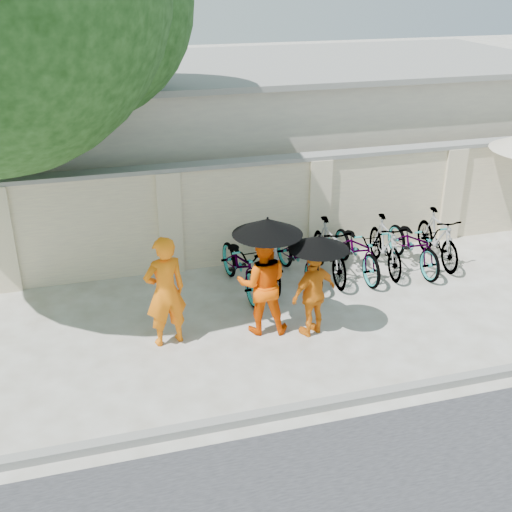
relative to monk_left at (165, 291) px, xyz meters
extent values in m
plane|color=silver|center=(1.47, -0.53, -0.90)|extent=(80.00, 80.00, 0.00)
cube|color=gray|center=(1.47, -2.23, -0.84)|extent=(40.00, 0.16, 0.12)
cube|color=beige|center=(2.47, 2.67, 0.10)|extent=(20.00, 0.30, 2.00)
cube|color=beige|center=(3.47, 6.47, 0.70)|extent=(14.00, 6.00, 3.20)
sphere|color=#376A2A|center=(-0.83, 3.07, 4.00)|extent=(4.00, 4.00, 4.00)
imported|color=orange|center=(0.00, 0.00, 0.00)|extent=(0.74, 0.56, 1.81)
imported|color=#FF5703|center=(1.54, -0.05, -0.06)|extent=(0.95, 0.82, 1.70)
cylinder|color=black|center=(1.59, -0.13, 0.50)|extent=(0.02, 0.02, 0.89)
cone|color=black|center=(1.59, -0.13, 0.95)|extent=(1.09, 1.09, 0.25)
imported|color=orange|center=(2.29, -0.36, -0.18)|extent=(0.92, 0.63, 1.44)
cylinder|color=black|center=(2.31, -0.44, 0.32)|extent=(0.02, 0.02, 0.81)
cone|color=black|center=(2.31, -0.44, 0.73)|extent=(0.92, 0.92, 0.21)
imported|color=gray|center=(1.56, 1.40, -0.38)|extent=(0.86, 2.03, 1.04)
imported|color=gray|center=(2.14, 1.54, -0.35)|extent=(0.68, 1.87, 1.10)
imported|color=gray|center=(2.72, 1.53, -0.40)|extent=(0.88, 1.99, 1.01)
imported|color=gray|center=(3.30, 1.49, -0.35)|extent=(0.58, 1.85, 1.10)
imported|color=gray|center=(3.88, 1.50, -0.40)|extent=(0.73, 1.94, 1.01)
imported|color=gray|center=(4.46, 1.48, -0.38)|extent=(0.67, 1.77, 1.04)
imported|color=gray|center=(5.04, 1.43, -0.40)|extent=(0.73, 1.92, 1.00)
imported|color=gray|center=(5.62, 1.53, -0.38)|extent=(0.60, 1.77, 1.05)
camera|label=1|loc=(-1.03, -8.73, 4.58)|focal=45.00mm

